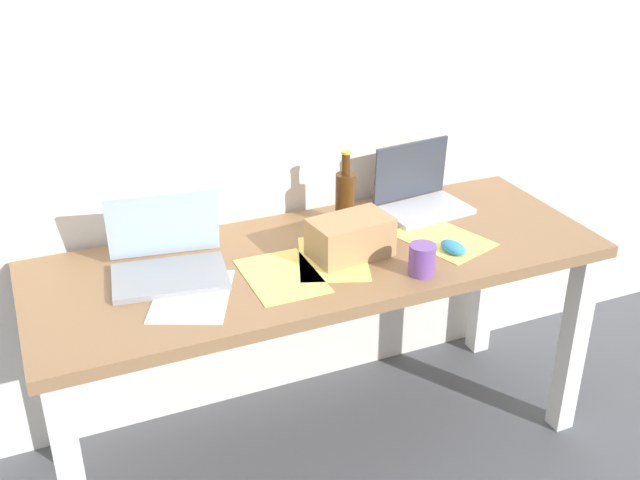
{
  "coord_description": "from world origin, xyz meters",
  "views": [
    {
      "loc": [
        -0.84,
        -1.94,
        1.87
      ],
      "look_at": [
        0.0,
        0.0,
        0.8
      ],
      "focal_mm": 42.92,
      "sensor_mm": 36.0,
      "label": 1
    }
  ],
  "objects_px": {
    "coffee_mug": "(422,260)",
    "laptop_left": "(167,258)",
    "beer_bottle": "(345,197)",
    "cardboard_box": "(350,237)",
    "desk": "(320,283)",
    "laptop_right": "(420,195)",
    "computer_mouse": "(453,247)"
  },
  "relations": [
    {
      "from": "laptop_left",
      "to": "beer_bottle",
      "type": "bearing_deg",
      "value": 9.16
    },
    {
      "from": "desk",
      "to": "laptop_right",
      "type": "relative_size",
      "value": 5.65
    },
    {
      "from": "desk",
      "to": "laptop_right",
      "type": "xyz_separation_m",
      "value": [
        0.46,
        0.18,
        0.16
      ]
    },
    {
      "from": "laptop_right",
      "to": "beer_bottle",
      "type": "bearing_deg",
      "value": -178.05
    },
    {
      "from": "laptop_right",
      "to": "coffee_mug",
      "type": "xyz_separation_m",
      "value": [
        -0.23,
        -0.41,
        -0.01
      ]
    },
    {
      "from": "desk",
      "to": "cardboard_box",
      "type": "bearing_deg",
      "value": -27.33
    },
    {
      "from": "laptop_left",
      "to": "coffee_mug",
      "type": "distance_m",
      "value": 0.75
    },
    {
      "from": "desk",
      "to": "beer_bottle",
      "type": "height_order",
      "value": "beer_bottle"
    },
    {
      "from": "laptop_left",
      "to": "computer_mouse",
      "type": "xyz_separation_m",
      "value": [
        0.85,
        -0.22,
        -0.03
      ]
    },
    {
      "from": "beer_bottle",
      "to": "cardboard_box",
      "type": "bearing_deg",
      "value": -110.85
    },
    {
      "from": "laptop_left",
      "to": "computer_mouse",
      "type": "relative_size",
      "value": 3.66
    },
    {
      "from": "desk",
      "to": "computer_mouse",
      "type": "relative_size",
      "value": 17.99
    },
    {
      "from": "coffee_mug",
      "to": "beer_bottle",
      "type": "bearing_deg",
      "value": 99.09
    },
    {
      "from": "coffee_mug",
      "to": "laptop_left",
      "type": "bearing_deg",
      "value": 156.47
    },
    {
      "from": "computer_mouse",
      "to": "cardboard_box",
      "type": "relative_size",
      "value": 0.4
    },
    {
      "from": "desk",
      "to": "cardboard_box",
      "type": "xyz_separation_m",
      "value": [
        0.08,
        -0.04,
        0.17
      ]
    },
    {
      "from": "laptop_left",
      "to": "cardboard_box",
      "type": "height_order",
      "value": "laptop_left"
    },
    {
      "from": "laptop_left",
      "to": "beer_bottle",
      "type": "height_order",
      "value": "beer_bottle"
    },
    {
      "from": "desk",
      "to": "cardboard_box",
      "type": "distance_m",
      "value": 0.19
    },
    {
      "from": "desk",
      "to": "cardboard_box",
      "type": "height_order",
      "value": "cardboard_box"
    },
    {
      "from": "desk",
      "to": "beer_bottle",
      "type": "xyz_separation_m",
      "value": [
        0.16,
        0.17,
        0.21
      ]
    },
    {
      "from": "laptop_right",
      "to": "coffee_mug",
      "type": "bearing_deg",
      "value": -119.15
    },
    {
      "from": "laptop_left",
      "to": "coffee_mug",
      "type": "relative_size",
      "value": 3.86
    },
    {
      "from": "laptop_right",
      "to": "cardboard_box",
      "type": "distance_m",
      "value": 0.44
    },
    {
      "from": "cardboard_box",
      "to": "beer_bottle",
      "type": "bearing_deg",
      "value": 69.15
    },
    {
      "from": "computer_mouse",
      "to": "laptop_left",
      "type": "bearing_deg",
      "value": 158.17
    },
    {
      "from": "computer_mouse",
      "to": "desk",
      "type": "bearing_deg",
      "value": 151.26
    },
    {
      "from": "laptop_left",
      "to": "beer_bottle",
      "type": "distance_m",
      "value": 0.64
    },
    {
      "from": "desk",
      "to": "beer_bottle",
      "type": "relative_size",
      "value": 6.88
    },
    {
      "from": "desk",
      "to": "computer_mouse",
      "type": "distance_m",
      "value": 0.44
    },
    {
      "from": "cardboard_box",
      "to": "laptop_right",
      "type": "bearing_deg",
      "value": 30.63
    },
    {
      "from": "laptop_left",
      "to": "coffee_mug",
      "type": "bearing_deg",
      "value": -23.53
    }
  ]
}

